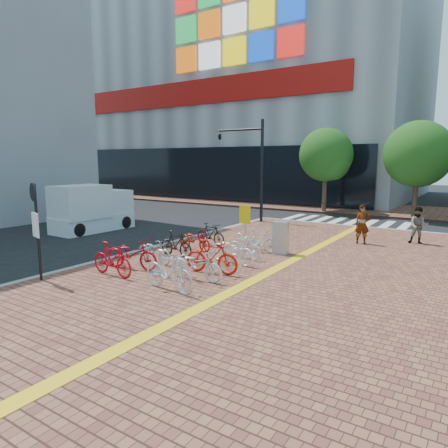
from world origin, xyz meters
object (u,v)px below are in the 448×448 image
Objects in this scene: traffic_light_pole at (242,152)px; bike_3 at (176,244)px; bike_9 at (232,249)px; notice_sign at (36,220)px; bike_5 at (210,234)px; bike_1 at (132,254)px; bike_4 at (195,239)px; bike_6 at (169,271)px; utility_box at (281,238)px; bike_10 at (244,246)px; box_truck at (91,209)px; bike_11 at (259,241)px; pedestrian_a at (362,224)px; bike_7 at (196,265)px; bike_2 at (154,250)px; bike_0 at (112,259)px; bike_8 at (212,257)px; pedestrian_b at (419,226)px; yellow_sign at (245,218)px.

bike_3 is at bearing -73.46° from traffic_light_pole.
notice_sign is at bearing 150.71° from bike_9.
bike_9 reaches higher than bike_5.
bike_1 is 1.13× the size of bike_4.
bike_6 is 14.57m from traffic_light_pole.
utility_box is 0.43× the size of notice_sign.
bike_10 is 10.52m from box_truck.
notice_sign is at bearing 139.97° from bike_1.
pedestrian_a is (3.01, 3.96, 0.39)m from bike_11.
bike_5 is at bearing 57.30° from bike_9.
bike_10 is (-0.14, 3.16, -0.01)m from bike_7.
bike_9 is (2.41, 1.44, 0.06)m from bike_2.
bike_9 is 1.24× the size of bike_10.
bike_0 is 0.99× the size of bike_8.
notice_sign reaches higher than bike_7.
pedestrian_b is 0.27× the size of traffic_light_pole.
pedestrian_b is 16.30m from box_truck.
bike_9 reaches higher than bike_4.
bike_3 is 10.68m from pedestrian_b.
yellow_sign is at bearing 9.61° from bike_7.
traffic_light_pole reaches higher than bike_11.
pedestrian_a is at bearing -30.18° from bike_8.
bike_3 is 0.95× the size of pedestrian_a.
yellow_sign is (-0.98, 1.72, 0.77)m from bike_10.
bike_3 is 5.10m from notice_sign.
bike_6 is at bearing 175.22° from bike_7.
bike_2 is 3.33m from bike_10.
bike_11 is at bearing -26.80° from yellow_sign.
bike_2 is 1.06× the size of bike_5.
bike_0 is 4.89m from bike_10.
pedestrian_b is at bearing -27.52° from bike_10.
pedestrian_a is at bearing -17.63° from bike_9.
pedestrian_b reaches higher than bike_5.
yellow_sign is at bearing 39.75° from bike_10.
pedestrian_a reaches higher than bike_6.
traffic_light_pole is at bearing 29.23° from bike_6.
bike_11 is (2.37, 3.54, 0.02)m from bike_2.
pedestrian_a is at bearing -26.46° from bike_0.
bike_7 is 1.45× the size of utility_box.
bike_1 is 3.41m from bike_4.
pedestrian_b is at bearing -30.14° from bike_7.
bike_8 reaches higher than bike_11.
traffic_light_pole reaches higher than bike_3.
pedestrian_b is at bearing 49.83° from utility_box.
notice_sign reaches higher than pedestrian_a.
utility_box is at bearing -84.54° from bike_11.
bike_11 is 9.78m from traffic_light_pole.
bike_1 is 0.33× the size of traffic_light_pole.
notice_sign is (-2.89, -7.55, 0.65)m from yellow_sign.
traffic_light_pole is (-4.28, 6.93, 2.93)m from yellow_sign.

